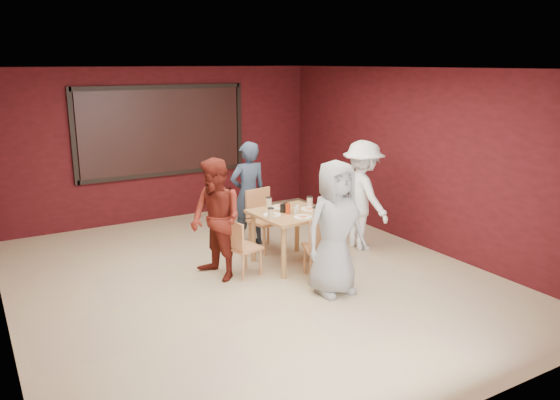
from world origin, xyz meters
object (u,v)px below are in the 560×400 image
diner_front (335,228)px  dining_table (291,219)px  chair_back (263,216)px  chair_front (321,245)px  diner_back (248,194)px  chair_left (240,245)px  diner_left (216,220)px  diner_right (362,195)px  chair_right (333,227)px

diner_front → dining_table: bearing=87.6°
dining_table → chair_back: size_ratio=1.11×
chair_front → diner_back: size_ratio=0.51×
chair_back → chair_front: bearing=-87.3°
chair_left → diner_left: diner_left is taller
diner_left → chair_back: bearing=112.0°
diner_back → diner_right: 1.80m
dining_table → chair_left: dining_table is taller
diner_left → chair_front: bearing=45.7°
chair_left → diner_right: (2.18, 0.11, 0.40)m
diner_back → diner_left: 1.46m
diner_left → diner_front: bearing=30.5°
chair_right → diner_left: bearing=178.4°
chair_back → diner_front: (-0.03, -1.95, 0.32)m
chair_back → chair_right: bearing=-45.9°
chair_front → chair_left: bearing=144.1°
chair_front → chair_right: bearing=45.6°
chair_back → diner_left: size_ratio=0.58×
dining_table → diner_front: (-0.05, -1.15, 0.17)m
diner_right → chair_left: bearing=94.3°
chair_front → chair_back: 1.51m
chair_right → diner_left: 1.93m
chair_right → diner_front: (-0.80, -1.15, 0.41)m
chair_left → diner_back: size_ratio=0.48×
chair_right → diner_front: 1.46m
diner_left → diner_back: bearing=124.2°
chair_right → diner_right: 0.72m
diner_front → diner_left: bearing=132.3°
chair_left → diner_left: size_ratio=0.49×
chair_back → chair_left: size_ratio=1.18×
dining_table → diner_left: 1.15m
chair_right → chair_front: bearing=-134.4°
chair_left → diner_front: diner_front is taller
chair_front → dining_table: bearing=94.0°
diner_front → diner_left: (-1.09, 1.21, -0.04)m
diner_front → diner_right: 1.83m
diner_front → diner_right: size_ratio=1.01×
chair_back → chair_right: size_ratio=1.19×
diner_back → chair_front: bearing=96.9°
chair_back → chair_left: (-0.82, -0.86, -0.08)m
chair_left → diner_right: size_ratio=0.47×
dining_table → diner_front: 1.16m
chair_front → diner_back: diner_back is taller
chair_left → chair_right: chair_left is taller
chair_back → diner_front: size_ratio=0.55×
dining_table → diner_front: diner_front is taller
chair_front → diner_right: bearing=30.4°
dining_table → chair_front: size_ratio=1.23×
dining_table → diner_right: diner_right is taller
chair_front → diner_right: size_ratio=0.50×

